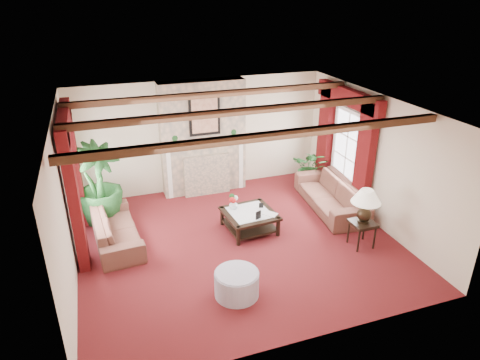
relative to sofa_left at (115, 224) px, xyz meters
name	(u,v)px	position (x,y,z in m)	size (l,w,h in m)	color
floor	(238,242)	(2.25, -0.82, -0.40)	(6.00, 6.00, 0.00)	#420F0B
ceiling	(238,108)	(2.25, -0.82, 2.30)	(6.00, 6.00, 0.00)	white
back_wall	(201,135)	(2.25, 1.93, 0.95)	(6.00, 0.02, 2.70)	beige
left_wall	(65,204)	(-0.75, -0.82, 0.95)	(0.02, 5.50, 2.70)	beige
right_wall	(376,160)	(5.25, -0.82, 0.95)	(0.02, 5.50, 2.70)	beige
ceiling_beams	(238,112)	(2.25, -0.82, 2.24)	(6.00, 3.00, 0.12)	#381F11
fireplace	(201,80)	(2.25, 1.73, 2.30)	(2.00, 0.52, 2.70)	tan
french_door_left	(60,140)	(-0.72, 0.18, 1.73)	(0.10, 1.10, 2.16)	white
french_door_right	(352,111)	(5.22, 0.18, 1.73)	(0.10, 1.10, 2.16)	white
curtains_left	(63,117)	(-0.61, 0.18, 2.15)	(0.20, 2.40, 2.55)	#42080A
curtains_right	(349,92)	(5.11, 0.18, 2.15)	(0.20, 2.40, 2.55)	#42080A
sofa_left	(115,224)	(0.00, 0.00, 0.00)	(0.74, 2.06, 0.79)	#3C101D
sofa_right	(331,190)	(4.70, -0.13, 0.05)	(0.88, 2.33, 0.89)	#3C101D
potted_palm	(101,200)	(-0.21, 0.95, 0.09)	(1.77, 1.99, 0.97)	black
small_plant	(311,172)	(4.83, 1.06, -0.01)	(1.33, 1.33, 0.77)	black
coffee_table	(249,221)	(2.63, -0.45, -0.19)	(1.00, 1.00, 0.41)	black
side_table	(361,234)	(4.47, -1.70, -0.14)	(0.44, 0.44, 0.52)	black
ottoman	(237,284)	(1.73, -2.31, -0.18)	(0.73, 0.73, 0.42)	gray
table_lamp	(365,206)	(4.47, -1.70, 0.47)	(0.55, 0.55, 0.70)	black
flower_vase	(233,204)	(2.37, -0.18, 0.10)	(0.22, 0.22, 0.18)	silver
book	(268,211)	(2.91, -0.74, 0.15)	(0.17, 0.15, 0.28)	black
photo_frame_a	(258,215)	(2.70, -0.76, 0.10)	(0.13, 0.02, 0.18)	black
photo_frame_b	(261,206)	(2.92, -0.35, 0.07)	(0.09, 0.02, 0.12)	black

